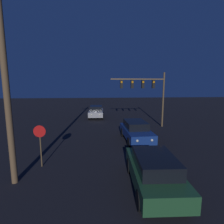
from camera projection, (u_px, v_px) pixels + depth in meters
The scene contains 6 objects.
car_near at pixel (154, 170), 7.75m from camera, with size 2.10×4.67×1.62m.
car_mid at pixel (136, 131), 14.33m from camera, with size 2.12×4.68×1.62m.
car_far at pixel (96, 111), 24.36m from camera, with size 2.03×4.64×1.62m.
traffic_signal_mast at pixel (146, 89), 18.52m from camera, with size 5.79×0.30×5.86m.
stop_sign at pixel (40, 138), 9.68m from camera, with size 0.67×0.07×2.40m.
utility_pole at pixel (5, 75), 7.54m from camera, with size 1.55×0.28×9.80m.
Camera 1 is at (-1.02, 0.18, 4.64)m, focal length 28.00 mm.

